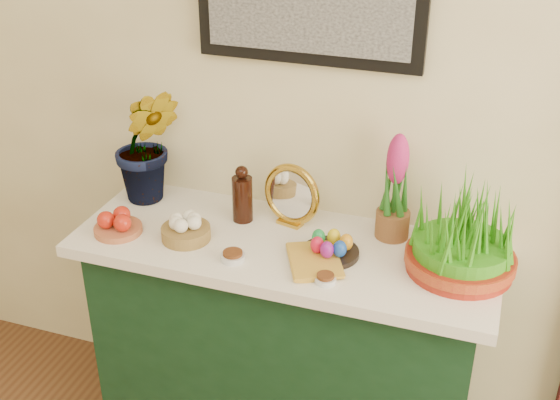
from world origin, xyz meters
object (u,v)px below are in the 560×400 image
object	(u,v)px
wheatgrass_sabzeh	(463,236)
mirror	(292,195)
hyacinth_green	(146,126)
book	(289,262)
sideboard	(284,351)

from	to	relation	value
wheatgrass_sabzeh	mirror	bearing A→B (deg)	169.11
hyacinth_green	mirror	world-z (taller)	hyacinth_green
book	hyacinth_green	bearing A→B (deg)	132.08
mirror	book	bearing A→B (deg)	-72.96
sideboard	mirror	xyz separation A→B (m)	(-0.02, 0.13, 0.57)
mirror	book	size ratio (longest dim) A/B	1.07
mirror	book	xyz separation A→B (m)	(0.08, -0.26, -0.09)
mirror	wheatgrass_sabzeh	size ratio (longest dim) A/B	0.66
sideboard	wheatgrass_sabzeh	xyz separation A→B (m)	(0.56, 0.01, 0.59)
hyacinth_green	wheatgrass_sabzeh	distance (m)	1.14
mirror	wheatgrass_sabzeh	xyz separation A→B (m)	(0.58, -0.11, 0.02)
sideboard	hyacinth_green	bearing A→B (deg)	167.23
hyacinth_green	mirror	size ratio (longest dim) A/B	2.57
mirror	sideboard	bearing A→B (deg)	-81.22
sideboard	book	world-z (taller)	book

